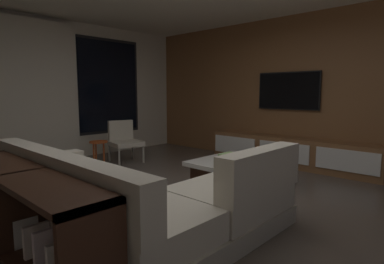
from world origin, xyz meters
name	(u,v)px	position (x,y,z in m)	size (l,w,h in m)	color
floor	(186,207)	(0.00, 0.00, 0.00)	(9.20, 9.20, 0.00)	#564C44
back_wall_with_window	(44,91)	(-0.06, 3.62, 1.34)	(6.60, 0.30, 2.70)	beige
media_wall	(304,91)	(3.06, 0.00, 1.35)	(0.12, 7.80, 2.70)	brown
sectional_couch	(133,203)	(-0.82, -0.10, 0.29)	(1.98, 2.50, 0.82)	#B1A997
coffee_table	(240,173)	(1.13, 0.03, 0.19)	(1.16, 1.16, 0.36)	#371F14
book_stack_on_coffee_table	(228,157)	(1.05, 0.18, 0.41)	(0.32, 0.20, 0.10)	#4BB26E
accent_chair_near_window	(124,139)	(0.98, 2.60, 0.43)	(0.65, 0.66, 0.78)	#B2ADA0
side_stool	(98,146)	(0.40, 2.56, 0.37)	(0.32, 0.32, 0.46)	#BF4C1E
media_console	(291,152)	(2.77, 0.05, 0.25)	(0.46, 3.10, 0.52)	brown
mounted_tv	(288,91)	(2.95, 0.25, 1.35)	(0.05, 1.19, 0.68)	black
console_table_behind_couch	(23,213)	(-1.73, 0.03, 0.42)	(0.40, 2.10, 0.74)	#371F14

